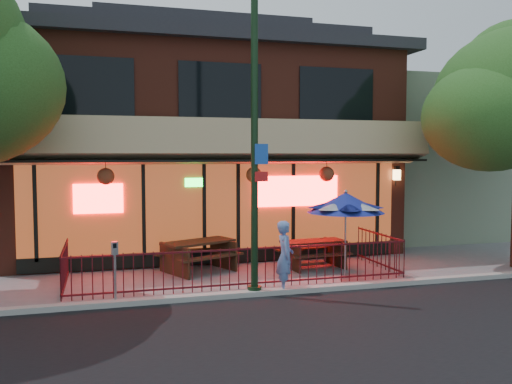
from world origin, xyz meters
TOP-DOWN VIEW (x-y plane):
  - ground at (0.00, 0.00)m, footprint 80.00×80.00m
  - curb at (0.00, -0.50)m, footprint 80.00×0.25m
  - restaurant_building at (0.00, 7.11)m, footprint 12.96×9.49m
  - neighbor_building at (9.00, 7.70)m, footprint 6.00×7.00m
  - patio_fence at (0.00, 0.50)m, footprint 8.44×2.62m
  - street_light at (0.00, -0.40)m, footprint 0.43×0.32m
  - picnic_table_left at (-0.80, 2.40)m, footprint 2.41×2.18m
  - picnic_table_right at (2.42, 2.04)m, footprint 1.88×1.50m
  - patio_umbrella at (2.76, 0.70)m, footprint 2.00×1.99m
  - pedestrian at (0.75, -0.35)m, footprint 0.50×0.67m
  - parking_meter_near at (-3.06, -0.40)m, footprint 0.15×0.14m

SIDE VIEW (x-z plane):
  - ground at x=0.00m, z-range 0.00..0.00m
  - curb at x=0.00m, z-range 0.00..0.12m
  - picnic_table_right at x=2.42m, z-range 0.12..0.88m
  - picnic_table_left at x=-0.80m, z-range 0.13..0.97m
  - patio_fence at x=0.00m, z-range 0.13..1.13m
  - pedestrian at x=0.75m, z-range 0.00..1.67m
  - parking_meter_near at x=-3.06m, z-range 0.24..1.60m
  - patio_umbrella at x=2.76m, z-range 0.81..3.09m
  - neighbor_building at x=9.00m, z-range 0.00..6.00m
  - street_light at x=0.00m, z-range -0.35..6.65m
  - restaurant_building at x=0.00m, z-range 0.10..8.15m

